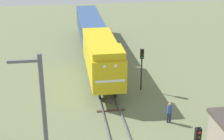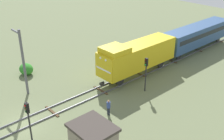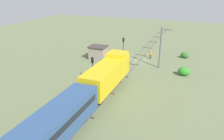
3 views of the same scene
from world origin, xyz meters
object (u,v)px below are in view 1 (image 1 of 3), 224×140
(catenary_mast, at_px, (43,109))
(worker_by_signal, at_px, (169,111))
(locomotive, at_px, (102,57))
(passenger_car_leading, at_px, (90,25))
(traffic_signal_mid, at_px, (142,62))

(catenary_mast, bearing_deg, worker_by_signal, 23.18)
(locomotive, bearing_deg, passenger_car_leading, 90.00)
(locomotive, xyz_separation_m, traffic_signal_mid, (3.40, -2.11, 0.05))
(locomotive, distance_m, worker_by_signal, 9.48)
(traffic_signal_mid, relative_size, worker_by_signal, 2.38)
(worker_by_signal, bearing_deg, locomotive, -66.09)
(locomotive, xyz_separation_m, worker_by_signal, (4.20, -8.31, -1.78))
(passenger_car_leading, height_order, catenary_mast, catenary_mast)
(locomotive, bearing_deg, catenary_mast, -112.42)
(worker_by_signal, bearing_deg, traffic_signal_mid, -85.56)
(locomotive, relative_size, traffic_signal_mid, 2.87)
(catenary_mast, bearing_deg, locomotive, 67.58)
(traffic_signal_mid, bearing_deg, passenger_car_leading, 102.42)
(traffic_signal_mid, distance_m, catenary_mast, 13.28)
(passenger_car_leading, bearing_deg, catenary_mast, -101.19)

